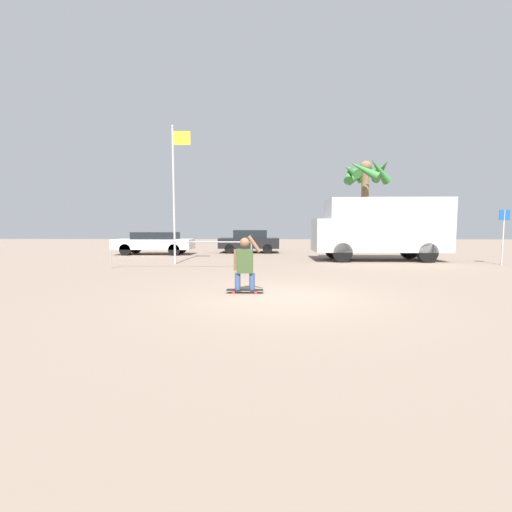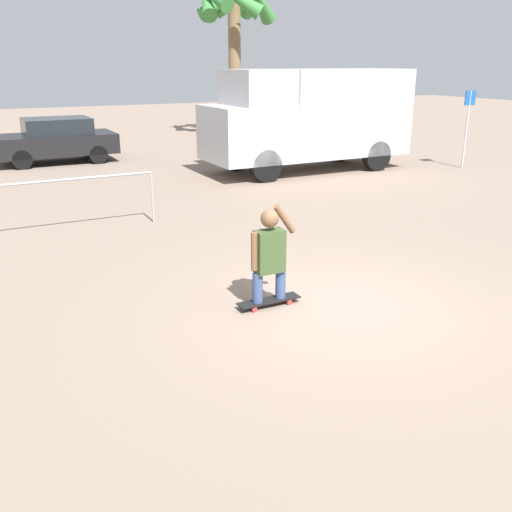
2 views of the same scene
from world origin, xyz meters
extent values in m
plane|color=gray|center=(0.00, 0.00, 0.00)|extent=(80.00, 80.00, 0.00)
cube|color=black|center=(-0.88, 0.47, 0.08)|extent=(0.90, 0.22, 0.02)
cylinder|color=red|center=(-1.15, 0.38, 0.04)|extent=(0.07, 0.03, 0.07)
cylinder|color=red|center=(-1.15, 0.56, 0.04)|extent=(0.07, 0.03, 0.07)
cylinder|color=red|center=(-0.61, 0.38, 0.04)|extent=(0.07, 0.03, 0.07)
cylinder|color=red|center=(-0.61, 0.56, 0.04)|extent=(0.07, 0.03, 0.07)
cylinder|color=#384C7A|center=(-1.05, 0.47, 0.30)|extent=(0.14, 0.14, 0.41)
cylinder|color=#384C7A|center=(-0.70, 0.47, 0.30)|extent=(0.14, 0.14, 0.41)
cube|color=#384C28|center=(-0.88, 0.47, 0.79)|extent=(0.39, 0.22, 0.58)
sphere|color=brown|center=(-0.88, 0.47, 1.24)|extent=(0.24, 0.24, 0.24)
cylinder|color=brown|center=(-1.10, 0.47, 0.82)|extent=(0.09, 0.09, 0.52)
cylinder|color=brown|center=(-0.65, 0.47, 1.21)|extent=(0.34, 0.09, 0.43)
cylinder|color=black|center=(3.16, 8.08, 0.45)|extent=(0.91, 0.28, 0.91)
cylinder|color=black|center=(3.16, 10.07, 0.45)|extent=(0.91, 0.28, 0.91)
cylinder|color=black|center=(7.05, 8.08, 0.45)|extent=(0.91, 0.28, 0.91)
cylinder|color=black|center=(7.05, 10.07, 0.45)|extent=(0.91, 0.28, 0.91)
cube|color=#BCBCC1|center=(3.07, 9.08, 1.24)|extent=(2.19, 2.27, 1.57)
cube|color=black|center=(2.63, 9.08, 1.55)|extent=(0.04, 1.93, 0.78)
cube|color=#BCBCC1|center=(6.20, 9.08, 1.73)|extent=(4.07, 2.27, 2.54)
cube|color=#BCBCC1|center=(3.40, 9.08, 2.51)|extent=(1.54, 2.09, 0.98)
cylinder|color=black|center=(-2.65, 13.32, 0.30)|extent=(0.60, 0.22, 0.60)
cylinder|color=black|center=(-2.65, 15.01, 0.30)|extent=(0.60, 0.22, 0.60)
cylinder|color=black|center=(-0.29, 13.32, 0.30)|extent=(0.60, 0.22, 0.60)
cylinder|color=black|center=(-0.29, 15.01, 0.30)|extent=(0.60, 0.22, 0.60)
cube|color=black|center=(-1.47, 14.16, 0.62)|extent=(3.81, 1.91, 0.64)
cube|color=black|center=(-1.38, 14.16, 1.20)|extent=(2.09, 1.68, 0.51)
cylinder|color=brown|center=(6.90, 17.89, 3.03)|extent=(0.54, 0.54, 6.06)
cone|color=#387F38|center=(7.63, 18.80, 5.79)|extent=(2.29, 2.01, 1.51)
cone|color=#387F38|center=(6.89, 19.05, 5.71)|extent=(2.35, 0.67, 1.74)
cone|color=#387F38|center=(5.77, 18.20, 5.65)|extent=(1.25, 2.37, 1.89)
cylinder|color=#B7B7BC|center=(9.84, 7.23, 1.18)|extent=(0.06, 0.06, 2.37)
cube|color=#19519E|center=(9.84, 7.22, 2.15)|extent=(0.44, 0.02, 0.44)
cylinder|color=#99999E|center=(-3.71, 5.41, 1.05)|extent=(5.54, 0.05, 0.05)
cylinder|color=#99999E|center=(-0.94, 5.41, 0.53)|extent=(0.04, 0.04, 1.05)
camera|label=1|loc=(-0.35, -7.82, 1.61)|focal=24.00mm
camera|label=2|loc=(-4.35, -5.84, 3.17)|focal=40.00mm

